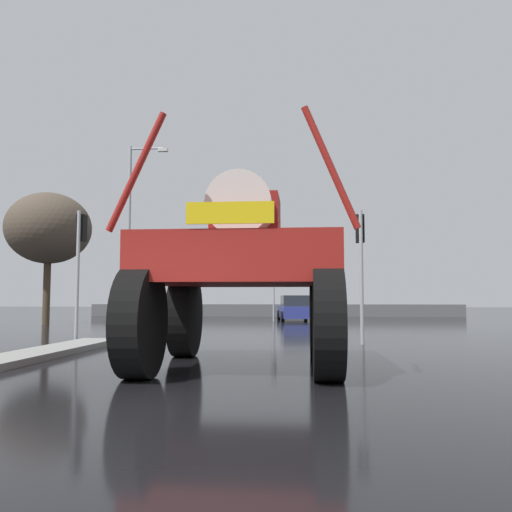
{
  "coord_description": "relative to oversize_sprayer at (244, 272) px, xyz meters",
  "views": [
    {
      "loc": [
        2.33,
        -6.25,
        1.35
      ],
      "look_at": [
        1.02,
        8.35,
        2.5
      ],
      "focal_mm": 37.84,
      "sensor_mm": 36.0,
      "label": 1
    }
  ],
  "objects": [
    {
      "name": "roadside_barrier",
      "position": [
        -1.13,
        29.38,
        -1.42
      ],
      "size": [
        27.74,
        0.24,
        0.9
      ],
      "primitive_type": "cube",
      "color": "#59595B",
      "rests_on": "ground"
    },
    {
      "name": "oversize_sprayer",
      "position": [
        0.0,
        0.0,
        0.0
      ],
      "size": [
        4.29,
        5.42,
        4.56
      ],
      "rotation": [
        0.0,
        0.0,
        1.57
      ],
      "color": "black",
      "rests_on": "ground"
    },
    {
      "name": "traffic_signal_far_left",
      "position": [
        -0.64,
        21.8,
        0.65
      ],
      "size": [
        0.24,
        0.55,
        3.46
      ],
      "color": "#A8AAAF",
      "rests_on": "ground"
    },
    {
      "name": "bare_tree_left",
      "position": [
        -11.97,
        15.87,
        3.07
      ],
      "size": [
        4.32,
        4.32,
        6.8
      ],
      "color": "#473828",
      "rests_on": "ground"
    },
    {
      "name": "streetlight_far_left",
      "position": [
        -7.89,
        16.87,
        3.35
      ],
      "size": [
        2.13,
        0.24,
        9.47
      ],
      "color": "#A8AAAF",
      "rests_on": "ground"
    },
    {
      "name": "ground_plane",
      "position": [
        -1.13,
        13.53,
        -1.87
      ],
      "size": [
        120.0,
        120.0,
        0.0
      ],
      "primitive_type": "plane",
      "color": "black"
    },
    {
      "name": "traffic_signal_near_left",
      "position": [
        -5.8,
        5.55,
        1.11
      ],
      "size": [
        0.24,
        0.54,
        4.08
      ],
      "color": "#A8AAAF",
      "rests_on": "ground"
    },
    {
      "name": "traffic_signal_near_right",
      "position": [
        2.89,
        5.56,
        1.02
      ],
      "size": [
        0.24,
        0.54,
        3.96
      ],
      "color": "#A8AAAF",
      "rests_on": "ground"
    },
    {
      "name": "sedan_ahead",
      "position": [
        0.61,
        22.02,
        -1.16
      ],
      "size": [
        2.3,
        4.29,
        1.52
      ],
      "rotation": [
        0.0,
        0.0,
        1.7
      ],
      "color": "navy",
      "rests_on": "ground"
    }
  ]
}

